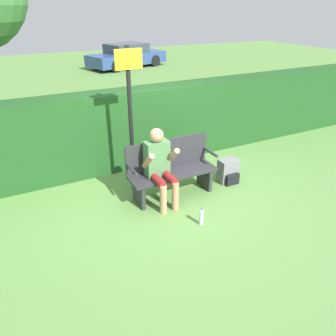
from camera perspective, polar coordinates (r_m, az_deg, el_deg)
name	(u,v)px	position (r m, az deg, el deg)	size (l,w,h in m)	color
ground_plane	(173,195)	(5.69, 0.89, -4.72)	(40.00, 40.00, 0.00)	#5B8942
hedge_back	(138,127)	(6.62, -5.30, 7.12)	(12.00, 0.59, 1.52)	#1E4C1E
park_bench	(171,169)	(5.52, 0.57, -0.19)	(1.50, 0.46, 0.97)	#2D2D33
person_seated	(160,164)	(5.21, -1.48, 0.77)	(0.52, 0.61, 1.25)	#4C7F4C
backpack	(228,172)	(6.11, 10.47, -0.61)	(0.35, 0.30, 0.44)	slate
water_bottle	(201,217)	(4.94, 5.82, -8.49)	(0.06, 0.06, 0.28)	silver
signpost	(130,111)	(5.39, -6.57, 9.90)	(0.44, 0.09, 2.42)	black
parked_car	(127,56)	(17.98, -7.18, 18.78)	(4.37, 2.72, 1.18)	#2D4784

